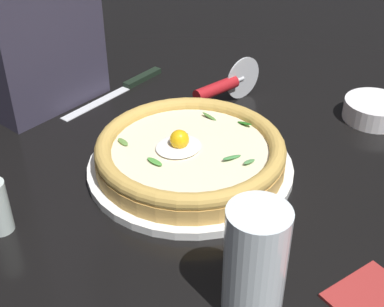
{
  "coord_description": "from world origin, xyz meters",
  "views": [
    {
      "loc": [
        -0.36,
        -0.5,
        0.46
      ],
      "look_at": [
        0.03,
        -0.0,
        0.03
      ],
      "focal_mm": 49.78,
      "sensor_mm": 36.0,
      "label": 1
    }
  ],
  "objects_px": {
    "side_bowl": "(374,110)",
    "drinking_glass": "(254,270)",
    "pizza": "(192,153)",
    "pizza_cutter": "(225,85)",
    "table_knife": "(129,85)"
  },
  "relations": [
    {
      "from": "side_bowl",
      "to": "drinking_glass",
      "type": "bearing_deg",
      "value": -159.14
    },
    {
      "from": "pizza_cutter",
      "to": "table_knife",
      "type": "distance_m",
      "value": 0.19
    },
    {
      "from": "pizza_cutter",
      "to": "table_knife",
      "type": "bearing_deg",
      "value": 120.67
    },
    {
      "from": "table_knife",
      "to": "drinking_glass",
      "type": "bearing_deg",
      "value": -108.56
    },
    {
      "from": "pizza",
      "to": "side_bowl",
      "type": "height_order",
      "value": "pizza"
    },
    {
      "from": "pizza",
      "to": "side_bowl",
      "type": "distance_m",
      "value": 0.35
    },
    {
      "from": "table_knife",
      "to": "pizza",
      "type": "bearing_deg",
      "value": -104.19
    },
    {
      "from": "pizza_cutter",
      "to": "drinking_glass",
      "type": "relative_size",
      "value": 1.1
    },
    {
      "from": "pizza_cutter",
      "to": "drinking_glass",
      "type": "distance_m",
      "value": 0.45
    },
    {
      "from": "pizza",
      "to": "pizza_cutter",
      "type": "xyz_separation_m",
      "value": [
        0.17,
        0.12,
        0.01
      ]
    },
    {
      "from": "pizza",
      "to": "drinking_glass",
      "type": "bearing_deg",
      "value": -113.59
    },
    {
      "from": "pizza",
      "to": "drinking_glass",
      "type": "height_order",
      "value": "drinking_glass"
    },
    {
      "from": "pizza",
      "to": "pizza_cutter",
      "type": "bearing_deg",
      "value": 36.36
    },
    {
      "from": "pizza",
      "to": "table_knife",
      "type": "distance_m",
      "value": 0.3
    },
    {
      "from": "pizza",
      "to": "pizza_cutter",
      "type": "height_order",
      "value": "pizza_cutter"
    }
  ]
}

